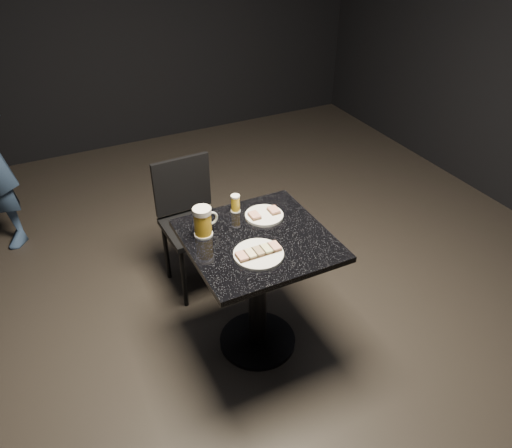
% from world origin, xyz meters
% --- Properties ---
extents(floor, '(6.00, 6.00, 0.00)m').
position_xyz_m(floor, '(0.00, 0.00, 0.00)').
color(floor, black).
rests_on(floor, ground).
extents(room_shell, '(6.00, 6.00, 6.00)m').
position_xyz_m(room_shell, '(0.00, 0.00, 1.84)').
color(room_shell, black).
rests_on(room_shell, ground).
extents(plate_large, '(0.24, 0.24, 0.01)m').
position_xyz_m(plate_large, '(-0.06, -0.13, 0.76)').
color(plate_large, white).
rests_on(plate_large, table).
extents(plate_small, '(0.20, 0.20, 0.01)m').
position_xyz_m(plate_small, '(0.12, 0.15, 0.76)').
color(plate_small, white).
rests_on(plate_small, table).
extents(table, '(0.70, 0.70, 0.75)m').
position_xyz_m(table, '(0.00, 0.00, 0.51)').
color(table, black).
rests_on(table, floor).
extents(beer_mug, '(0.14, 0.09, 0.16)m').
position_xyz_m(beer_mug, '(-0.23, 0.14, 0.83)').
color(beer_mug, white).
rests_on(beer_mug, table).
extents(beer_tumbler, '(0.05, 0.05, 0.10)m').
position_xyz_m(beer_tumbler, '(0.00, 0.27, 0.80)').
color(beer_tumbler, silver).
rests_on(beer_tumbler, table).
extents(chair, '(0.38, 0.38, 0.85)m').
position_xyz_m(chair, '(-0.12, 0.70, 0.50)').
color(chair, black).
rests_on(chair, floor).
extents(canapes_on_plate_large, '(0.22, 0.07, 0.02)m').
position_xyz_m(canapes_on_plate_large, '(-0.06, -0.13, 0.77)').
color(canapes_on_plate_large, '#4C3521').
rests_on(canapes_on_plate_large, plate_large).
extents(canapes_on_plate_small, '(0.16, 0.07, 0.02)m').
position_xyz_m(canapes_on_plate_small, '(0.12, 0.15, 0.77)').
color(canapes_on_plate_small, '#4C3521').
rests_on(canapes_on_plate_small, plate_small).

